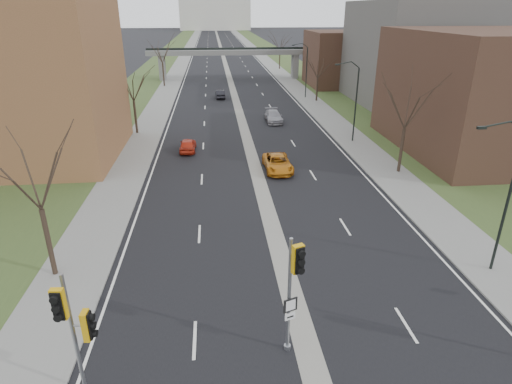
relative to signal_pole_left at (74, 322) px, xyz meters
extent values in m
plane|color=black|center=(8.99, 0.67, -3.60)|extent=(700.00, 700.00, 0.00)
cube|color=black|center=(8.99, 150.67, -3.59)|extent=(20.00, 600.00, 0.01)
cube|color=gray|center=(8.99, 150.67, -3.60)|extent=(1.20, 600.00, 0.02)
cube|color=gray|center=(20.99, 150.67, -3.54)|extent=(4.00, 600.00, 0.12)
cube|color=gray|center=(-3.01, 150.67, -3.54)|extent=(4.00, 600.00, 0.12)
cube|color=#32451F|center=(26.99, 150.67, -3.55)|extent=(8.00, 600.00, 0.10)
cube|color=#32451F|center=(-9.01, 150.67, -3.55)|extent=(8.00, 600.00, 0.10)
cube|color=#472E21|center=(32.99, 28.67, 2.40)|extent=(16.00, 20.00, 12.00)
cube|color=#5A5752|center=(36.99, 52.67, 3.90)|extent=(18.00, 22.00, 15.00)
cube|color=#472E21|center=(30.99, 70.67, 1.40)|extent=(14.00, 14.00, 10.00)
cube|color=slate|center=(-5.01, 80.67, -1.10)|extent=(1.20, 2.50, 5.00)
cube|color=slate|center=(22.99, 80.67, -1.10)|extent=(1.20, 2.50, 5.00)
cube|color=slate|center=(8.99, 80.67, 1.90)|extent=(34.00, 3.00, 1.00)
cube|color=black|center=(8.99, 80.67, 2.60)|extent=(34.00, 0.15, 0.50)
cube|color=beige|center=(8.99, 320.67, 6.40)|extent=(48.00, 42.00, 20.00)
cylinder|color=black|center=(20.79, 6.67, 0.52)|extent=(0.16, 0.16, 8.00)
cube|color=black|center=(18.49, 6.67, 4.87)|extent=(0.45, 0.18, 0.14)
cylinder|color=black|center=(20.79, 32.67, 0.52)|extent=(0.16, 0.16, 8.00)
cube|color=black|center=(18.49, 32.67, 4.87)|extent=(0.45, 0.18, 0.14)
cylinder|color=black|center=(20.79, 58.67, 0.52)|extent=(0.16, 0.16, 8.00)
cube|color=black|center=(18.49, 58.67, 4.87)|extent=(0.45, 0.18, 0.14)
cylinder|color=#382B21|center=(-4.01, 8.67, -1.48)|extent=(0.28, 0.28, 4.00)
cylinder|color=#382B21|center=(-4.01, 38.67, -1.60)|extent=(0.28, 0.28, 3.75)
cylinder|color=#382B21|center=(-4.01, 72.67, -1.35)|extent=(0.28, 0.28, 4.25)
cylinder|color=#382B21|center=(21.99, 22.67, -1.48)|extent=(0.28, 0.28, 4.00)
cylinder|color=#382B21|center=(21.99, 55.67, -1.73)|extent=(0.28, 0.28, 3.50)
cylinder|color=#382B21|center=(21.99, 95.67, -1.35)|extent=(0.28, 0.28, 4.25)
cylinder|color=gray|center=(-0.18, 0.22, -0.85)|extent=(0.15, 0.15, 5.50)
cube|color=#D29A0C|center=(-0.23, -0.31, 1.05)|extent=(0.48, 0.46, 1.22)
cube|color=#D29A0C|center=(0.34, 0.17, -0.32)|extent=(0.46, 0.48, 1.22)
cylinder|color=gray|center=(8.10, 1.71, -0.80)|extent=(0.15, 0.15, 5.61)
cylinder|color=gray|center=(8.10, 1.71, -3.49)|extent=(0.30, 0.30, 0.22)
cube|color=#D29A0C|center=(8.28, 1.20, 1.36)|extent=(0.57, 0.56, 1.24)
cube|color=black|center=(8.10, 1.71, -1.12)|extent=(0.62, 0.27, 0.65)
cube|color=silver|center=(8.10, 1.71, -1.71)|extent=(0.47, 0.21, 0.32)
imported|color=red|center=(2.42, 31.02, -2.91)|extent=(1.70, 4.08, 1.38)
imported|color=black|center=(6.47, 59.86, -2.92)|extent=(1.67, 4.21, 1.36)
imported|color=#C17114|center=(10.99, 24.28, -2.88)|extent=(2.46, 5.20, 1.44)
imported|color=gray|center=(13.16, 42.74, -2.87)|extent=(2.08, 5.07, 1.47)
camera|label=1|loc=(5.26, -12.74, 10.29)|focal=30.00mm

